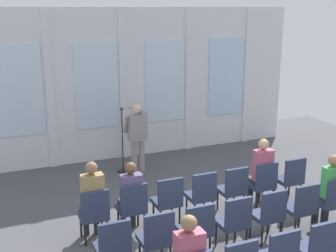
{
  "coord_description": "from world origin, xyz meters",
  "views": [
    {
      "loc": [
        -3.38,
        -4.96,
        3.75
      ],
      "look_at": [
        -0.09,
        2.87,
        1.45
      ],
      "focal_mm": 46.92,
      "sensor_mm": 36.0,
      "label": 1
    }
  ],
  "objects_px": {
    "chair_r0_c1": "(132,205)",
    "audience_r0_c1": "(131,193)",
    "chair_r0_c6": "(291,177)",
    "chair_r0_c5": "(263,182)",
    "audience_r1_c6": "(330,187)",
    "chair_r2_c4": "(317,246)",
    "mic_stand": "(123,158)",
    "speaker": "(137,134)",
    "audience_r0_c0": "(92,197)",
    "chair_r0_c3": "(202,193)",
    "chair_r1_c0": "(113,245)",
    "chair_r1_c6": "(332,199)",
    "audience_r0_c5": "(261,169)",
    "chair_r1_c2": "(197,228)",
    "chair_r0_c4": "(233,187)",
    "chair_r1_c4": "(269,212)",
    "chair_r1_c5": "(302,206)",
    "chair_r1_c1": "(157,236)",
    "chair_r1_c3": "(234,220)",
    "chair_r0_c0": "(94,212)",
    "chair_r0_c2": "(168,199)"
  },
  "relations": [
    {
      "from": "audience_r0_c0",
      "to": "chair_r1_c1",
      "type": "distance_m",
      "value": 1.39
    },
    {
      "from": "chair_r0_c4",
      "to": "chair_r1_c1",
      "type": "distance_m",
      "value": 2.26
    },
    {
      "from": "chair_r0_c6",
      "to": "chair_r1_c1",
      "type": "relative_size",
      "value": 1.0
    },
    {
      "from": "audience_r1_c6",
      "to": "chair_r2_c4",
      "type": "relative_size",
      "value": 1.41
    },
    {
      "from": "chair_r0_c0",
      "to": "chair_r0_c2",
      "type": "height_order",
      "value": "same"
    },
    {
      "from": "chair_r1_c0",
      "to": "chair_r0_c4",
      "type": "bearing_deg",
      "value": 23.24
    },
    {
      "from": "chair_r0_c5",
      "to": "chair_r1_c0",
      "type": "height_order",
      "value": "same"
    },
    {
      "from": "chair_r0_c0",
      "to": "chair_r1_c2",
      "type": "relative_size",
      "value": 1.0
    },
    {
      "from": "chair_r1_c6",
      "to": "audience_r0_c5",
      "type": "bearing_deg",
      "value": 118.55
    },
    {
      "from": "audience_r0_c5",
      "to": "chair_r1_c2",
      "type": "relative_size",
      "value": 1.46
    },
    {
      "from": "chair_r1_c2",
      "to": "audience_r0_c0",
      "type": "bearing_deg",
      "value": 137.42
    },
    {
      "from": "chair_r1_c4",
      "to": "chair_r2_c4",
      "type": "bearing_deg",
      "value": -90.0
    },
    {
      "from": "chair_r0_c4",
      "to": "chair_r0_c6",
      "type": "distance_m",
      "value": 1.31
    },
    {
      "from": "audience_r0_c1",
      "to": "chair_r0_c6",
      "type": "bearing_deg",
      "value": -1.46
    },
    {
      "from": "audience_r0_c0",
      "to": "audience_r0_c5",
      "type": "xyz_separation_m",
      "value": [
        3.27,
        0.0,
        -0.0
      ]
    },
    {
      "from": "chair_r0_c1",
      "to": "chair_r0_c3",
      "type": "height_order",
      "value": "same"
    },
    {
      "from": "chair_r0_c0",
      "to": "audience_r0_c1",
      "type": "bearing_deg",
      "value": 7.27
    },
    {
      "from": "chair_r0_c3",
      "to": "chair_r0_c6",
      "type": "bearing_deg",
      "value": 0.0
    },
    {
      "from": "chair_r1_c3",
      "to": "chair_r0_c5",
      "type": "bearing_deg",
      "value": 40.66
    },
    {
      "from": "speaker",
      "to": "chair_r0_c1",
      "type": "bearing_deg",
      "value": -110.78
    },
    {
      "from": "chair_r0_c3",
      "to": "chair_r0_c5",
      "type": "xyz_separation_m",
      "value": [
        1.31,
        0.0,
        0.0
      ]
    },
    {
      "from": "chair_r0_c6",
      "to": "chair_r0_c5",
      "type": "bearing_deg",
      "value": 180.0
    },
    {
      "from": "speaker",
      "to": "chair_r0_c6",
      "type": "height_order",
      "value": "speaker"
    },
    {
      "from": "chair_r1_c2",
      "to": "chair_r0_c5",
      "type": "bearing_deg",
      "value": 29.8
    },
    {
      "from": "chair_r0_c1",
      "to": "audience_r0_c1",
      "type": "height_order",
      "value": "audience_r0_c1"
    },
    {
      "from": "audience_r0_c0",
      "to": "chair_r1_c0",
      "type": "height_order",
      "value": "audience_r0_c0"
    },
    {
      "from": "audience_r0_c0",
      "to": "chair_r0_c5",
      "type": "xyz_separation_m",
      "value": [
        3.27,
        -0.08,
        -0.23
      ]
    },
    {
      "from": "chair_r1_c6",
      "to": "audience_r0_c1",
      "type": "bearing_deg",
      "value": 159.74
    },
    {
      "from": "speaker",
      "to": "audience_r0_c1",
      "type": "relative_size",
      "value": 1.29
    },
    {
      "from": "chair_r0_c3",
      "to": "audience_r0_c5",
      "type": "relative_size",
      "value": 0.68
    },
    {
      "from": "mic_stand",
      "to": "chair_r0_c4",
      "type": "bearing_deg",
      "value": -66.54
    },
    {
      "from": "chair_r1_c0",
      "to": "chair_r1_c2",
      "type": "bearing_deg",
      "value": 0.0
    },
    {
      "from": "audience_r0_c5",
      "to": "chair_r1_c1",
      "type": "distance_m",
      "value": 2.89
    },
    {
      "from": "audience_r1_c6",
      "to": "chair_r0_c1",
      "type": "bearing_deg",
      "value": 162.31
    },
    {
      "from": "chair_r0_c0",
      "to": "chair_r0_c2",
      "type": "xyz_separation_m",
      "value": [
        1.31,
        0.0,
        0.0
      ]
    },
    {
      "from": "chair_r0_c0",
      "to": "audience_r0_c5",
      "type": "relative_size",
      "value": 0.68
    },
    {
      "from": "chair_r0_c3",
      "to": "chair_r1_c2",
      "type": "bearing_deg",
      "value": -120.2
    },
    {
      "from": "mic_stand",
      "to": "chair_r1_c5",
      "type": "relative_size",
      "value": 1.65
    },
    {
      "from": "chair_r0_c4",
      "to": "chair_r1_c3",
      "type": "xyz_separation_m",
      "value": [
        -0.65,
        -1.12,
        0.0
      ]
    },
    {
      "from": "chair_r0_c6",
      "to": "chair_r1_c4",
      "type": "distance_m",
      "value": 1.73
    },
    {
      "from": "speaker",
      "to": "chair_r2_c4",
      "type": "height_order",
      "value": "speaker"
    },
    {
      "from": "audience_r0_c0",
      "to": "chair_r1_c4",
      "type": "distance_m",
      "value": 2.89
    },
    {
      "from": "chair_r0_c0",
      "to": "chair_r1_c1",
      "type": "bearing_deg",
      "value": -59.8
    },
    {
      "from": "chair_r0_c1",
      "to": "audience_r0_c1",
      "type": "xyz_separation_m",
      "value": [
        0.0,
        0.08,
        0.18
      ]
    },
    {
      "from": "mic_stand",
      "to": "chair_r1_c4",
      "type": "bearing_deg",
      "value": -72.68
    },
    {
      "from": "speaker",
      "to": "chair_r0_c1",
      "type": "relative_size",
      "value": 1.76
    },
    {
      "from": "speaker",
      "to": "chair_r1_c0",
      "type": "relative_size",
      "value": 1.76
    },
    {
      "from": "chair_r1_c3",
      "to": "audience_r1_c6",
      "type": "bearing_deg",
      "value": 2.36
    },
    {
      "from": "audience_r0_c0",
      "to": "chair_r0_c6",
      "type": "distance_m",
      "value": 3.94
    },
    {
      "from": "mic_stand",
      "to": "speaker",
      "type": "bearing_deg",
      "value": -33.16
    }
  ]
}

